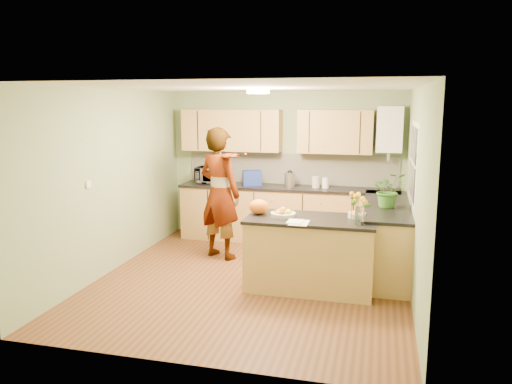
# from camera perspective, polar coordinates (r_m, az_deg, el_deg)

# --- Properties ---
(floor) EXTENTS (4.50, 4.50, 0.00)m
(floor) POSITION_cam_1_polar(r_m,az_deg,el_deg) (6.71, -0.40, -9.99)
(floor) COLOR #532F17
(floor) RESTS_ON ground
(ceiling) EXTENTS (4.00, 4.50, 0.02)m
(ceiling) POSITION_cam_1_polar(r_m,az_deg,el_deg) (6.30, -0.42, 11.87)
(ceiling) COLOR white
(ceiling) RESTS_ON wall_back
(wall_back) EXTENTS (4.00, 0.02, 2.50)m
(wall_back) POSITION_cam_1_polar(r_m,az_deg,el_deg) (8.56, 3.36, 3.02)
(wall_back) COLOR #8BA575
(wall_back) RESTS_ON floor
(wall_front) EXTENTS (4.00, 0.02, 2.50)m
(wall_front) POSITION_cam_1_polar(r_m,az_deg,el_deg) (4.29, -7.95, -4.27)
(wall_front) COLOR #8BA575
(wall_front) RESTS_ON floor
(wall_left) EXTENTS (0.02, 4.50, 2.50)m
(wall_left) POSITION_cam_1_polar(r_m,az_deg,el_deg) (7.15, -16.13, 1.22)
(wall_left) COLOR #8BA575
(wall_left) RESTS_ON floor
(wall_right) EXTENTS (0.02, 4.50, 2.50)m
(wall_right) POSITION_cam_1_polar(r_m,az_deg,el_deg) (6.21, 17.77, -0.18)
(wall_right) COLOR #8BA575
(wall_right) RESTS_ON floor
(back_counter) EXTENTS (3.64, 0.62, 0.94)m
(back_counter) POSITION_cam_1_polar(r_m,az_deg,el_deg) (8.39, 3.59, -2.53)
(back_counter) COLOR #A98243
(back_counter) RESTS_ON floor
(right_counter) EXTENTS (0.62, 2.24, 0.94)m
(right_counter) POSITION_cam_1_polar(r_m,az_deg,el_deg) (7.19, 14.63, -5.01)
(right_counter) COLOR #A98243
(right_counter) RESTS_ON floor
(splashback) EXTENTS (3.60, 0.02, 0.52)m
(splashback) POSITION_cam_1_polar(r_m,az_deg,el_deg) (8.54, 4.00, 2.66)
(splashback) COLOR silver
(splashback) RESTS_ON back_counter
(upper_cabinets) EXTENTS (3.20, 0.34, 0.70)m
(upper_cabinets) POSITION_cam_1_polar(r_m,az_deg,el_deg) (8.38, 1.99, 7.00)
(upper_cabinets) COLOR #A98243
(upper_cabinets) RESTS_ON wall_back
(boiler) EXTENTS (0.40, 0.30, 0.86)m
(boiler) POSITION_cam_1_polar(r_m,az_deg,el_deg) (8.20, 15.03, 6.92)
(boiler) COLOR white
(boiler) RESTS_ON wall_back
(window_right) EXTENTS (0.01, 1.30, 1.05)m
(window_right) POSITION_cam_1_polar(r_m,az_deg,el_deg) (6.76, 17.54, 3.21)
(window_right) COLOR white
(window_right) RESTS_ON wall_right
(light_switch) EXTENTS (0.02, 0.09, 0.09)m
(light_switch) POSITION_cam_1_polar(r_m,az_deg,el_deg) (6.63, -18.62, 0.84)
(light_switch) COLOR white
(light_switch) RESTS_ON wall_left
(ceiling_lamp) EXTENTS (0.30, 0.30, 0.07)m
(ceiling_lamp) POSITION_cam_1_polar(r_m,az_deg,el_deg) (6.59, 0.24, 11.46)
(ceiling_lamp) COLOR #FFEABF
(ceiling_lamp) RESTS_ON ceiling
(peninsula_island) EXTENTS (1.59, 0.81, 0.91)m
(peninsula_island) POSITION_cam_1_polar(r_m,az_deg,el_deg) (6.32, 6.22, -6.97)
(peninsula_island) COLOR #A98243
(peninsula_island) RESTS_ON floor
(fruit_dish) EXTENTS (0.31, 0.31, 0.11)m
(fruit_dish) POSITION_cam_1_polar(r_m,az_deg,el_deg) (6.25, 3.12, -2.39)
(fruit_dish) COLOR beige
(fruit_dish) RESTS_ON peninsula_island
(orange_bowl) EXTENTS (0.22, 0.22, 0.13)m
(orange_bowl) POSITION_cam_1_polar(r_m,az_deg,el_deg) (6.29, 11.46, -2.42)
(orange_bowl) COLOR beige
(orange_bowl) RESTS_ON peninsula_island
(flower_vase) EXTENTS (0.24, 0.24, 0.45)m
(flower_vase) POSITION_cam_1_polar(r_m,az_deg,el_deg) (5.92, 11.88, -0.80)
(flower_vase) COLOR silver
(flower_vase) RESTS_ON peninsula_island
(orange_bag) EXTENTS (0.32, 0.29, 0.19)m
(orange_bag) POSITION_cam_1_polar(r_m,az_deg,el_deg) (6.35, 0.34, -1.70)
(orange_bag) COLOR orange
(orange_bag) RESTS_ON peninsula_island
(papers) EXTENTS (0.22, 0.30, 0.01)m
(papers) POSITION_cam_1_polar(r_m,az_deg,el_deg) (5.93, 4.94, -3.50)
(papers) COLOR white
(papers) RESTS_ON peninsula_island
(violinist) EXTENTS (0.85, 0.72, 1.97)m
(violinist) POSITION_cam_1_polar(r_m,az_deg,el_deg) (7.44, -4.17, -0.16)
(violinist) COLOR #E1B389
(violinist) RESTS_ON floor
(violin) EXTENTS (0.57, 0.50, 0.14)m
(violin) POSITION_cam_1_polar(r_m,az_deg,el_deg) (7.09, -3.25, 4.16)
(violin) COLOR #521805
(violin) RESTS_ON violinist
(microwave) EXTENTS (0.52, 0.36, 0.28)m
(microwave) POSITION_cam_1_polar(r_m,az_deg,el_deg) (8.65, -5.13, 1.94)
(microwave) COLOR white
(microwave) RESTS_ON back_counter
(blue_box) EXTENTS (0.37, 0.32, 0.25)m
(blue_box) POSITION_cam_1_polar(r_m,az_deg,el_deg) (8.41, -0.45, 1.63)
(blue_box) COLOR navy
(blue_box) RESTS_ON back_counter
(kettle) EXTENTS (0.17, 0.17, 0.33)m
(kettle) POSITION_cam_1_polar(r_m,az_deg,el_deg) (8.24, 3.89, 1.50)
(kettle) COLOR #B8B7BC
(kettle) RESTS_ON back_counter
(jar_cream) EXTENTS (0.16, 0.16, 0.19)m
(jar_cream) POSITION_cam_1_polar(r_m,az_deg,el_deg) (8.21, 6.84, 1.13)
(jar_cream) COLOR beige
(jar_cream) RESTS_ON back_counter
(jar_white) EXTENTS (0.14, 0.14, 0.17)m
(jar_white) POSITION_cam_1_polar(r_m,az_deg,el_deg) (8.20, 7.95, 1.03)
(jar_white) COLOR white
(jar_white) RESTS_ON back_counter
(potted_plant) EXTENTS (0.51, 0.47, 0.47)m
(potted_plant) POSITION_cam_1_polar(r_m,az_deg,el_deg) (6.82, 14.91, 0.23)
(potted_plant) COLOR #3B7426
(potted_plant) RESTS_ON right_counter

